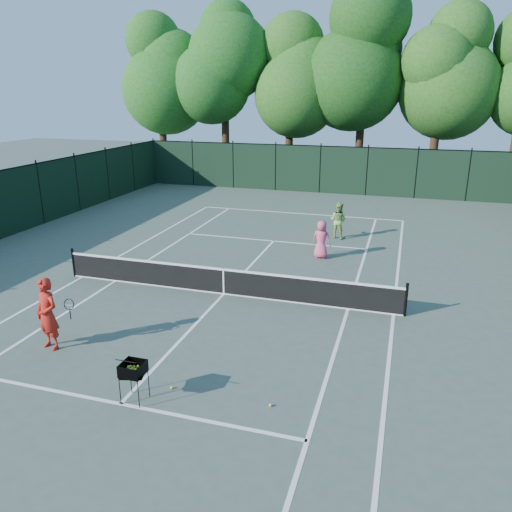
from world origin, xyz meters
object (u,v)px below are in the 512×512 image
(loose_ball_near_cart, at_px, (270,405))
(loose_ball_midcourt, at_px, (172,388))
(coach, at_px, (47,314))
(player_green, at_px, (338,220))
(ball_hopper, at_px, (133,369))
(player_pink, at_px, (321,239))

(loose_ball_near_cart, bearing_deg, loose_ball_midcourt, -179.67)
(loose_ball_midcourt, bearing_deg, coach, 168.07)
(loose_ball_midcourt, bearing_deg, loose_ball_near_cart, 0.33)
(player_green, relative_size, loose_ball_midcourt, 24.13)
(coach, xyz_separation_m, loose_ball_near_cart, (6.21, -0.81, -0.94))
(coach, xyz_separation_m, loose_ball_midcourt, (3.88, -0.82, -0.94))
(loose_ball_near_cart, bearing_deg, player_green, 92.03)
(ball_hopper, height_order, loose_ball_near_cart, ball_hopper)
(player_pink, distance_m, loose_ball_midcourt, 10.41)
(ball_hopper, relative_size, loose_ball_near_cart, 13.68)
(loose_ball_midcourt, bearing_deg, player_green, 82.06)
(player_pink, relative_size, ball_hopper, 1.66)
(player_green, distance_m, loose_ball_near_cart, 13.35)
(coach, height_order, loose_ball_near_cart, coach)
(player_green, relative_size, ball_hopper, 1.76)
(coach, relative_size, loose_ball_midcourt, 28.54)
(loose_ball_near_cart, xyz_separation_m, loose_ball_midcourt, (-2.33, -0.01, 0.00))
(player_pink, xyz_separation_m, loose_ball_midcourt, (-1.63, -10.26, -0.74))
(player_pink, relative_size, loose_ball_near_cart, 22.71)
(coach, distance_m, ball_hopper, 3.62)
(player_pink, height_order, player_green, player_green)
(coach, distance_m, loose_ball_near_cart, 6.33)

